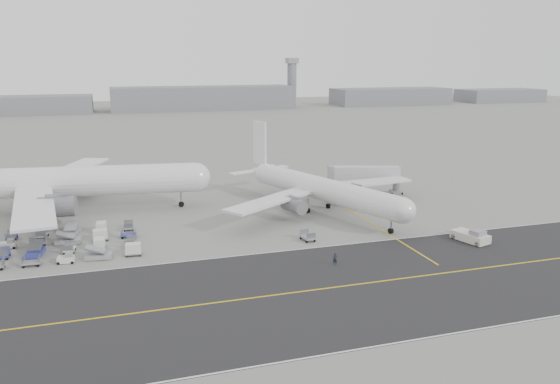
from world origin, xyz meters
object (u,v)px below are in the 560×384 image
object	(u,v)px
pushback_tug	(471,236)
control_tower	(292,81)
airliner_b	(319,188)
ground_crew_a	(335,259)
airliner_a	(53,182)
jet_bridge	(365,174)

from	to	relation	value
pushback_tug	control_tower	bearing A→B (deg)	61.36
pushback_tug	airliner_b	bearing A→B (deg)	107.65
control_tower	ground_crew_a	size ratio (longest dim) A/B	17.06
airliner_a	airliner_b	distance (m)	53.16
control_tower	airliner_a	xyz separation A→B (m)	(-127.25, -231.69, -10.03)
airliner_a	ground_crew_a	size ratio (longest dim) A/B	34.11
control_tower	airliner_a	bearing A→B (deg)	-118.78
jet_bridge	ground_crew_a	world-z (taller)	jet_bridge
pushback_tug	airliner_a	bearing A→B (deg)	132.99
airliner_b	ground_crew_a	size ratio (longest dim) A/B	24.86
control_tower	airliner_b	world-z (taller)	control_tower
control_tower	pushback_tug	xyz separation A→B (m)	(-58.64, -272.15, -15.29)
airliner_b	ground_crew_a	distance (m)	30.39
control_tower	jet_bridge	world-z (taller)	control_tower
control_tower	airliner_a	world-z (taller)	control_tower
control_tower	airliner_b	size ratio (longest dim) A/B	0.69
airliner_a	ground_crew_a	bearing A→B (deg)	-128.23
ground_crew_a	airliner_b	bearing A→B (deg)	90.06
control_tower	ground_crew_a	distance (m)	288.37
airliner_b	jet_bridge	bearing A→B (deg)	14.32
jet_bridge	airliner_b	bearing A→B (deg)	-126.99
pushback_tug	ground_crew_a	distance (m)	26.29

